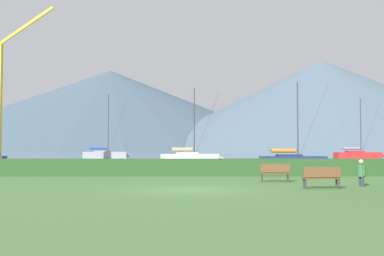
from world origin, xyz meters
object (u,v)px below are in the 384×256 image
(sailboat_slip_5, at_px, (105,154))
(sailboat_slip_9, at_px, (294,160))
(dock_crane, at_px, (0,107))
(person_seated_viewer, at_px, (361,172))
(sailboat_slip_7, at_px, (358,155))
(park_bench_near_path, at_px, (322,177))
(park_bench_under_tree, at_px, (275,172))
(sailboat_slip_0, at_px, (191,157))

(sailboat_slip_5, relative_size, sailboat_slip_9, 1.42)
(dock_crane, bearing_deg, person_seated_viewer, -53.37)
(sailboat_slip_7, relative_size, park_bench_near_path, 6.57)
(sailboat_slip_7, height_order, park_bench_under_tree, sailboat_slip_7)
(sailboat_slip_9, xyz_separation_m, park_bench_near_path, (-5.01, -27.97, -0.09))
(sailboat_slip_7, height_order, park_bench_near_path, sailboat_slip_7)
(park_bench_under_tree, bearing_deg, sailboat_slip_0, 102.13)
(sailboat_slip_0, distance_m, park_bench_near_path, 41.35)
(sailboat_slip_7, bearing_deg, sailboat_slip_9, -121.66)
(sailboat_slip_9, height_order, person_seated_viewer, sailboat_slip_9)
(dock_crane, bearing_deg, sailboat_slip_0, -11.54)
(park_bench_near_path, xyz_separation_m, person_seated_viewer, (2.20, 1.30, 0.16))
(sailboat_slip_5, distance_m, park_bench_near_path, 73.18)
(park_bench_under_tree, bearing_deg, sailboat_slip_9, 81.10)
(sailboat_slip_0, relative_size, park_bench_near_path, 5.98)
(sailboat_slip_9, distance_m, person_seated_viewer, 26.82)
(sailboat_slip_0, xyz_separation_m, sailboat_slip_7, (29.30, 22.33, 0.06))
(sailboat_slip_0, xyz_separation_m, dock_crane, (-26.10, 5.33, 6.86))
(park_bench_near_path, bearing_deg, dock_crane, 123.93)
(sailboat_slip_9, xyz_separation_m, person_seated_viewer, (-2.81, -26.67, 0.07))
(person_seated_viewer, distance_m, dock_crane, 56.55)
(sailboat_slip_7, bearing_deg, park_bench_under_tree, -116.55)
(sailboat_slip_5, relative_size, dock_crane, 0.56)
(person_seated_viewer, bearing_deg, sailboat_slip_5, 98.08)
(park_bench_under_tree, distance_m, dock_crane, 52.07)
(dock_crane, bearing_deg, park_bench_under_tree, -54.33)
(sailboat_slip_5, bearing_deg, sailboat_slip_7, -21.89)
(park_bench_under_tree, relative_size, dock_crane, 0.07)
(park_bench_near_path, distance_m, dock_crane, 56.36)
(sailboat_slip_5, height_order, park_bench_near_path, sailboat_slip_5)
(sailboat_slip_5, relative_size, park_bench_near_path, 7.54)
(sailboat_slip_7, relative_size, person_seated_viewer, 8.41)
(sailboat_slip_9, height_order, dock_crane, dock_crane)
(sailboat_slip_7, distance_m, person_seated_viewer, 65.81)
(person_seated_viewer, bearing_deg, park_bench_near_path, -159.80)
(person_seated_viewer, bearing_deg, sailboat_slip_9, 73.63)
(park_bench_near_path, bearing_deg, sailboat_slip_0, 97.12)
(sailboat_slip_7, bearing_deg, sailboat_slip_0, -146.00)
(sailboat_slip_0, bearing_deg, park_bench_near_path, -96.64)
(park_bench_under_tree, xyz_separation_m, person_seated_viewer, (3.40, -3.13, 0.16))
(park_bench_under_tree, bearing_deg, dock_crane, 131.57)
(sailboat_slip_5, height_order, person_seated_viewer, sailboat_slip_5)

